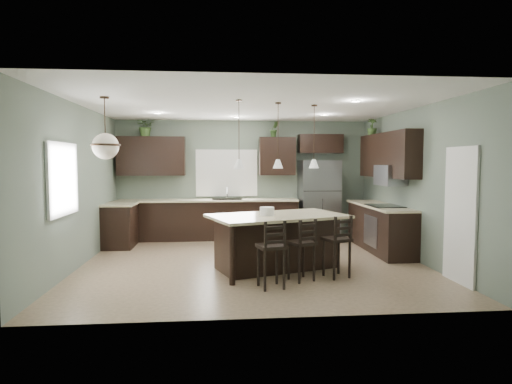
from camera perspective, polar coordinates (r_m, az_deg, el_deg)
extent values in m
plane|color=#9E8466|center=(7.80, -0.48, -9.41)|extent=(6.00, 6.00, 0.00)
cube|color=white|center=(7.05, 25.57, -2.82)|extent=(0.04, 0.82, 2.04)
cube|color=white|center=(10.30, -3.93, 2.55)|extent=(1.35, 0.02, 1.00)
cube|color=white|center=(7.17, -24.44, 1.57)|extent=(0.02, 1.10, 1.00)
cube|color=black|center=(9.59, -17.68, -4.34)|extent=(0.60, 0.90, 0.90)
cube|color=beige|center=(9.53, -17.62, -1.54)|extent=(0.66, 0.96, 0.04)
cube|color=black|center=(10.11, -6.43, -3.75)|extent=(4.20, 0.60, 0.90)
cube|color=beige|center=(10.03, -6.45, -1.11)|extent=(4.20, 0.66, 0.04)
cube|color=gray|center=(10.03, -3.88, -1.01)|extent=(0.70, 0.45, 0.01)
cylinder|color=silver|center=(9.99, -3.88, -0.19)|extent=(0.02, 0.02, 0.28)
cube|color=black|center=(10.26, -13.78, 4.67)|extent=(1.55, 0.34, 0.90)
cube|color=black|center=(10.24, 2.82, 4.78)|extent=(0.85, 0.34, 0.90)
cube|color=black|center=(10.45, 8.58, 6.38)|extent=(1.05, 0.34, 0.45)
cube|color=black|center=(9.17, 16.19, -4.69)|extent=(0.60, 2.35, 0.90)
cube|color=beige|center=(9.10, 16.13, -1.76)|extent=(0.66, 2.35, 0.04)
cube|color=black|center=(8.84, 16.78, -1.78)|extent=(0.58, 0.75, 0.02)
cube|color=gray|center=(8.80, 14.99, -5.02)|extent=(0.01, 0.72, 0.60)
cube|color=black|center=(9.11, 17.14, 4.71)|extent=(0.34, 2.35, 0.90)
cube|color=gray|center=(8.84, 17.46, 2.14)|extent=(0.40, 0.75, 0.40)
cube|color=gray|center=(10.25, 8.36, -0.99)|extent=(0.90, 0.74, 1.85)
cube|color=black|center=(7.27, 2.91, -6.68)|extent=(2.51, 1.93, 0.92)
cylinder|color=silver|center=(7.10, 1.49, -2.58)|extent=(0.24, 0.24, 0.14)
cube|color=black|center=(6.18, 2.02, -8.27)|extent=(0.44, 0.44, 0.99)
cube|color=black|center=(6.60, 6.08, -7.65)|extent=(0.47, 0.47, 0.96)
cube|color=black|center=(6.86, 10.71, -7.11)|extent=(0.47, 0.47, 0.99)
imported|color=#395726|center=(10.28, -14.48, 8.52)|extent=(0.52, 0.48, 0.48)
imported|color=#355425|center=(10.23, 2.44, 8.36)|extent=(0.24, 0.22, 0.38)
imported|color=#375324|center=(9.91, 15.20, 8.37)|extent=(0.24, 0.24, 0.38)
plane|color=slate|center=(10.34, -1.71, 1.73)|extent=(6.00, 0.00, 6.00)
plane|color=slate|center=(4.87, 2.13, -0.82)|extent=(6.00, 0.00, 6.00)
plane|color=slate|center=(7.94, -22.61, 0.74)|extent=(0.00, 5.50, 5.50)
plane|color=slate|center=(8.39, 20.40, 0.96)|extent=(0.00, 5.50, 5.50)
plane|color=white|center=(7.65, -0.49, 11.44)|extent=(6.00, 6.00, 0.00)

